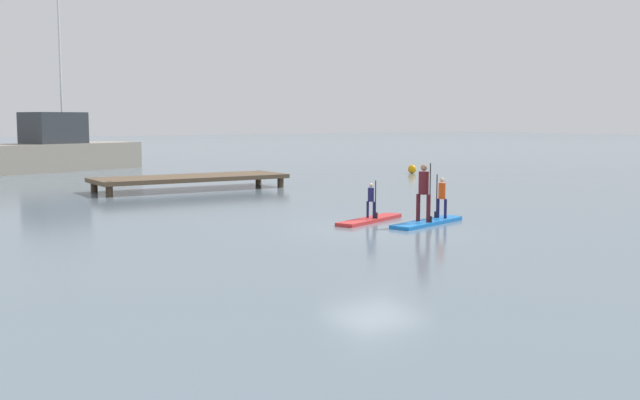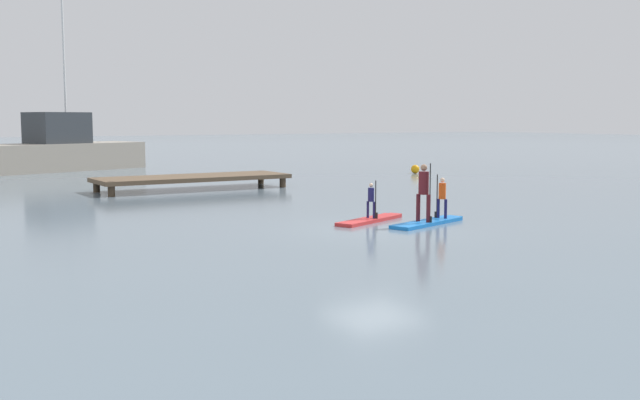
% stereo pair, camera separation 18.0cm
% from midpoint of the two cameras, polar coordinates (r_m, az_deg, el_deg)
% --- Properties ---
extents(ground_plane, '(240.00, 240.00, 0.00)m').
position_cam_midpoint_polar(ground_plane, '(20.55, 3.97, -2.26)').
color(ground_plane, slate).
extents(paddleboard_near, '(2.94, 1.61, 0.10)m').
position_cam_midpoint_polar(paddleboard_near, '(22.16, 3.67, -1.51)').
color(paddleboard_near, red).
rests_on(paddleboard_near, ground).
extents(paddler_child_solo, '(0.24, 0.36, 1.13)m').
position_cam_midpoint_polar(paddler_child_solo, '(22.08, 3.71, 0.11)').
color(paddler_child_solo, '#19194C').
rests_on(paddler_child_solo, paddleboard_near).
extents(paddleboard_far, '(3.12, 1.51, 0.10)m').
position_cam_midpoint_polar(paddleboard_far, '(21.77, 8.07, -1.70)').
color(paddleboard_far, blue).
rests_on(paddleboard_far, ground).
extents(paddler_adult, '(0.37, 0.50, 1.68)m').
position_cam_midpoint_polar(paddler_adult, '(21.41, 7.71, 0.86)').
color(paddler_adult, '#4C1419').
rests_on(paddler_adult, paddleboard_far).
extents(paddler_child_front, '(0.27, 0.40, 1.29)m').
position_cam_midpoint_polar(paddler_child_front, '(22.31, 9.06, 0.36)').
color(paddler_child_front, '#19194C').
rests_on(paddler_child_front, paddleboard_far).
extents(fishing_boat_white_large, '(10.60, 6.27, 10.10)m').
position_cam_midpoint_polar(fishing_boat_white_large, '(46.67, -19.76, 3.59)').
color(fishing_boat_white_large, '#9E9384').
rests_on(fishing_boat_white_large, ground).
extents(floating_dock, '(8.30, 2.72, 0.59)m').
position_cam_midpoint_polar(floating_dock, '(32.58, -10.03, 1.66)').
color(floating_dock, brown).
rests_on(floating_dock, ground).
extents(mooring_buoy_near, '(0.48, 0.48, 0.48)m').
position_cam_midpoint_polar(mooring_buoy_near, '(42.06, 6.94, 2.36)').
color(mooring_buoy_near, orange).
rests_on(mooring_buoy_near, ground).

